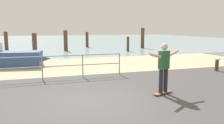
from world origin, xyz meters
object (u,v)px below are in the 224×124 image
(bollard_short, at_px, (217,66))
(seagull, at_px, (218,59))
(skateboard, at_px, (163,93))
(skateboarder, at_px, (164,65))
(sailboat, at_px, (4,58))

(bollard_short, distance_m, seagull, 0.36)
(skateboard, xyz_separation_m, seagull, (4.78, 2.81, 0.58))
(bollard_short, bearing_deg, seagull, -89.86)
(bollard_short, bearing_deg, skateboard, -149.35)
(skateboard, distance_m, skateboarder, 0.95)
(skateboarder, bearing_deg, skateboard, 7.13)
(skateboarder, xyz_separation_m, bollard_short, (4.78, 2.83, -0.73))
(sailboat, height_order, seagull, sailboat)
(sailboat, distance_m, skateboarder, 9.46)
(sailboat, distance_m, skateboard, 9.46)
(sailboat, relative_size, skateboard, 6.53)
(sailboat, relative_size, skateboarder, 3.24)
(seagull, bearing_deg, sailboat, 156.70)
(skateboard, xyz_separation_m, skateboarder, (-0.00, -0.00, 0.95))
(skateboard, distance_m, seagull, 5.58)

